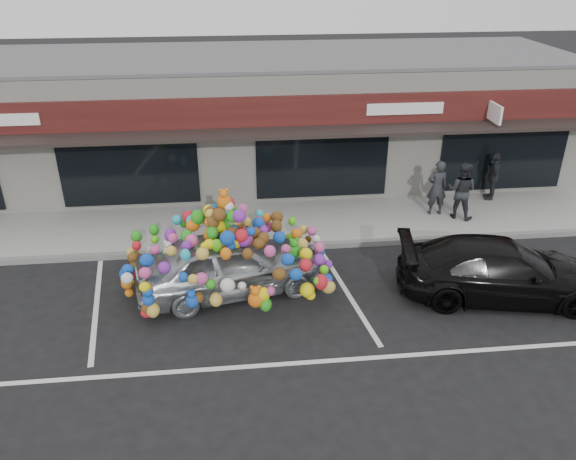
{
  "coord_description": "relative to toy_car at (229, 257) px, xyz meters",
  "views": [
    {
      "loc": [
        0.14,
        -11.19,
        7.59
      ],
      "look_at": [
        1.48,
        1.4,
        1.17
      ],
      "focal_mm": 35.0,
      "sensor_mm": 36.0,
      "label": 1
    }
  ],
  "objects": [
    {
      "name": "toy_car",
      "position": [
        0.0,
        0.0,
        0.0
      ],
      "size": [
        3.25,
        5.09,
        2.78
      ],
      "rotation": [
        0.0,
        0.0,
        1.78
      ],
      "color": "#91949A",
      "rests_on": "ground"
    },
    {
      "name": "ground",
      "position": [
        0.03,
        -0.57,
        -0.94
      ],
      "size": [
        90.0,
        90.0,
        0.0
      ],
      "primitive_type": "plane",
      "color": "black",
      "rests_on": "ground"
    },
    {
      "name": "kerb",
      "position": [
        0.03,
        1.93,
        -0.87
      ],
      "size": [
        26.0,
        0.18,
        0.16
      ],
      "primitive_type": "cube",
      "color": "slate",
      "rests_on": "ground"
    },
    {
      "name": "black_sedan",
      "position": [
        6.42,
        -0.89,
        -0.24
      ],
      "size": [
        2.78,
        5.12,
        1.41
      ],
      "primitive_type": "imported",
      "rotation": [
        0.0,
        0.0,
        1.4
      ],
      "color": "black",
      "rests_on": "ground"
    },
    {
      "name": "pedestrian_b",
      "position": [
        7.01,
        3.16,
        0.09
      ],
      "size": [
        1.08,
        1.04,
        1.76
      ],
      "primitive_type": "imported",
      "rotation": [
        0.0,
        0.0,
        2.52
      ],
      "color": "black",
      "rests_on": "sidewalk"
    },
    {
      "name": "parking_stripe_right",
      "position": [
        8.23,
        -0.37,
        -0.94
      ],
      "size": [
        0.73,
        4.37,
        0.01
      ],
      "primitive_type": "cube",
      "rotation": [
        0.0,
        0.0,
        0.14
      ],
      "color": "silver",
      "rests_on": "ground"
    },
    {
      "name": "pedestrian_c",
      "position": [
        8.58,
        4.43,
        0.0
      ],
      "size": [
        1.0,
        0.62,
        1.59
      ],
      "primitive_type": "imported",
      "rotation": [
        0.0,
        0.0,
        4.45
      ],
      "color": "black",
      "rests_on": "sidewalk"
    },
    {
      "name": "shop_building",
      "position": [
        0.03,
        7.87,
        1.22
      ],
      "size": [
        24.0,
        7.2,
        4.31
      ],
      "color": "silver",
      "rests_on": "ground"
    },
    {
      "name": "pedestrian_a",
      "position": [
        6.36,
        3.49,
        0.07
      ],
      "size": [
        0.64,
        0.42,
        1.73
      ],
      "primitive_type": "imported",
      "rotation": [
        0.0,
        0.0,
        3.13
      ],
      "color": "black",
      "rests_on": "sidewalk"
    },
    {
      "name": "lane_line",
      "position": [
        2.03,
        -2.87,
        -0.94
      ],
      "size": [
        14.0,
        0.12,
        0.01
      ],
      "primitive_type": "cube",
      "color": "silver",
      "rests_on": "ground"
    },
    {
      "name": "sidewalk",
      "position": [
        0.03,
        3.43,
        -0.87
      ],
      "size": [
        26.0,
        3.0,
        0.15
      ],
      "primitive_type": "cube",
      "color": "gray",
      "rests_on": "ground"
    },
    {
      "name": "parking_stripe_left",
      "position": [
        -3.17,
        -0.37,
        -0.94
      ],
      "size": [
        0.73,
        4.37,
        0.01
      ],
      "primitive_type": "cube",
      "rotation": [
        0.0,
        0.0,
        0.14
      ],
      "color": "silver",
      "rests_on": "ground"
    },
    {
      "name": "parking_stripe_mid",
      "position": [
        2.83,
        -0.37,
        -0.94
      ],
      "size": [
        0.73,
        4.37,
        0.01
      ],
      "primitive_type": "cube",
      "rotation": [
        0.0,
        0.0,
        0.14
      ],
      "color": "silver",
      "rests_on": "ground"
    }
  ]
}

